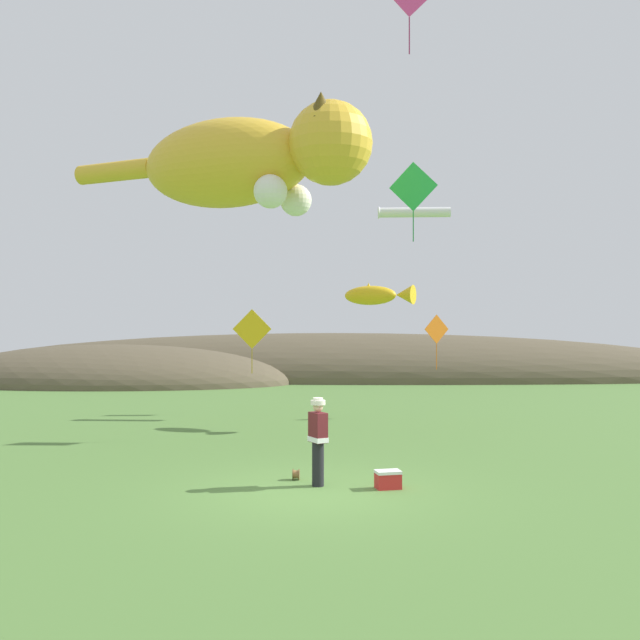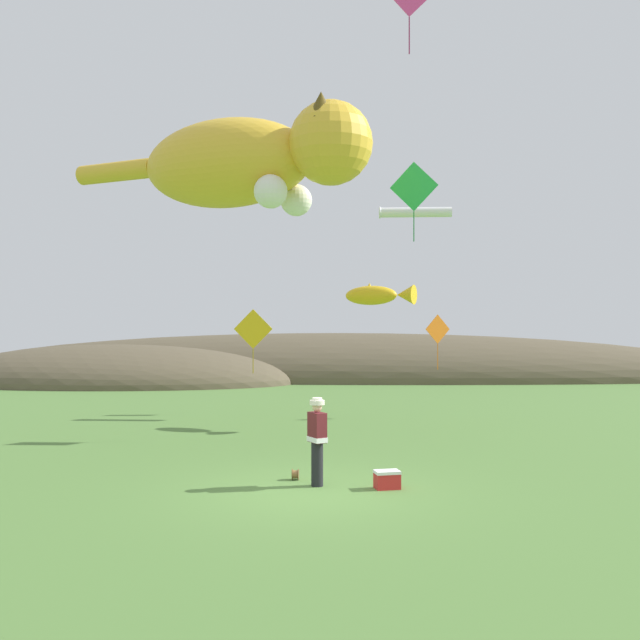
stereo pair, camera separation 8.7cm
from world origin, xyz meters
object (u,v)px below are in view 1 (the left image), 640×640
Objects in this scene: kite_spool at (296,474)px; kite_giant_cat at (248,162)px; kite_diamond_gold at (252,329)px; picnic_cooler at (388,479)px; kite_tube_streamer at (413,212)px; kite_diamond_green at (413,187)px; festival_attendant at (318,439)px; kite_diamond_orange at (437,330)px; kite_fish_windsock at (378,295)px.

kite_spool is 0.02× the size of kite_giant_cat.
kite_spool is 0.10× the size of kite_diamond_gold.
picnic_cooler is 13.81m from kite_tube_streamer.
kite_diamond_green is (1.18, 7.08, 7.14)m from picnic_cooler.
festival_attendant is at bearing -110.39° from kite_diamond_green.
festival_attendant is 0.68× the size of kite_tube_streamer.
kite_diamond_orange is at bearing 72.96° from kite_diamond_green.
kite_diamond_orange is at bearing 46.90° from kite_fish_windsock.
kite_fish_windsock is 5.53m from kite_diamond_gold.
kite_diamond_green is (-0.44, -4.65, 0.04)m from kite_tube_streamer.
kite_tube_streamer reaches higher than kite_diamond_gold.
kite_diamond_green reaches higher than kite_spool.
kite_giant_cat reaches higher than kite_tube_streamer.
kite_spool is at bearing -107.59° from kite_tube_streamer.
picnic_cooler is at bearing -70.05° from kite_diamond_gold.
kite_giant_cat reaches higher than kite_diamond_orange.
kite_diamond_gold is at bearing 145.11° from kite_fish_windsock.
kite_tube_streamer is at bearing 0.23° from kite_diamond_gold.
kite_diamond_orange is (4.23, 10.21, 2.92)m from kite_spool.
festival_attendant is at bearing -68.45° from kite_giant_cat.
kite_tube_streamer is (5.20, 6.02, -0.52)m from kite_giant_cat.
kite_tube_streamer reaches higher than festival_attendant.
kite_giant_cat is (-3.58, 5.71, 7.62)m from picnic_cooler.
kite_fish_windsock is 1.00× the size of kite_diamond_green.
kite_diamond_gold is at bearing 139.56° from kite_diamond_green.
kite_spool is at bearing -112.50° from kite_diamond_orange.
picnic_cooler is 0.06× the size of kite_giant_cat.
kite_spool is 0.09× the size of kite_fish_windsock.
kite_diamond_green is (-1.18, -3.84, 4.29)m from kite_diamond_orange.
kite_diamond_green is at bearing 80.58° from picnic_cooler.
kite_diamond_orange is (2.35, 10.93, 2.85)m from picnic_cooler.
picnic_cooler is 11.53m from kite_diamond_orange.
kite_diamond_green reaches higher than kite_diamond_gold.
kite_fish_windsock is at bearing 37.61° from kite_giant_cat.
kite_giant_cat is 3.50× the size of kite_tube_streamer.
festival_attendant is 9.07m from kite_giant_cat.
kite_diamond_orange is at bearing 77.85° from picnic_cooler.
kite_diamond_green is at bearing -107.04° from kite_diamond_orange.
festival_attendant is 0.19× the size of kite_giant_cat.
kite_giant_cat reaches higher than kite_spool.
festival_attendant is 9.74m from kite_diamond_green.
kite_giant_cat is at bearing -138.68° from kite_diamond_orange.
kite_diamond_gold reaches higher than festival_attendant.
kite_spool is 11.43m from kite_diamond_orange.
kite_diamond_orange is (6.60, -0.78, -0.01)m from kite_diamond_gold.
kite_fish_windsock reaches higher than kite_diamond_gold.
kite_tube_streamer is (3.01, 11.56, 6.33)m from festival_attendant.
kite_fish_windsock is at bearing 75.35° from kite_spool.
kite_tube_streamer reaches higher than picnic_cooler.
kite_spool is 0.41× the size of picnic_cooler.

